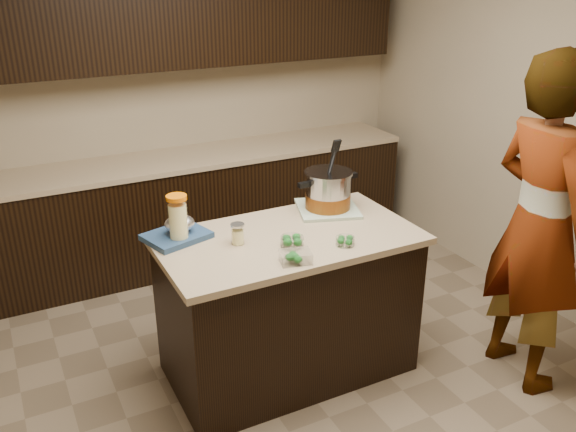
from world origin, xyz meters
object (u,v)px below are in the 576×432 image
at_px(island, 288,304).
at_px(stock_pot, 328,192).
at_px(lemonade_pitcher, 178,221).
at_px(person, 539,225).

relative_size(island, stock_pot, 3.48).
xyz_separation_m(lemonade_pitcher, person, (1.81, -0.84, -0.06)).
relative_size(stock_pot, person, 0.22).
relative_size(lemonade_pitcher, person, 0.14).
bearing_deg(stock_pot, lemonade_pitcher, 179.75).
relative_size(island, person, 0.75).
bearing_deg(island, stock_pot, 29.97).
height_order(stock_pot, person, person).
bearing_deg(island, person, -27.73).
distance_m(stock_pot, lemonade_pitcher, 0.96).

